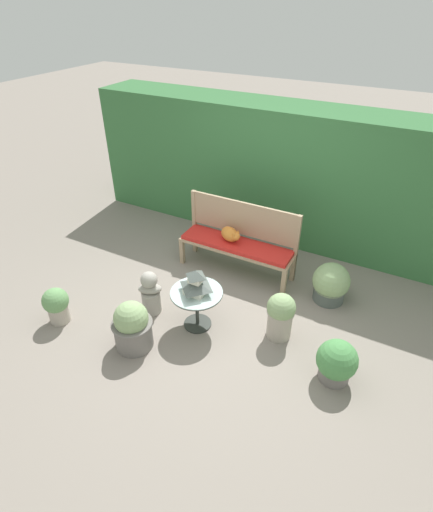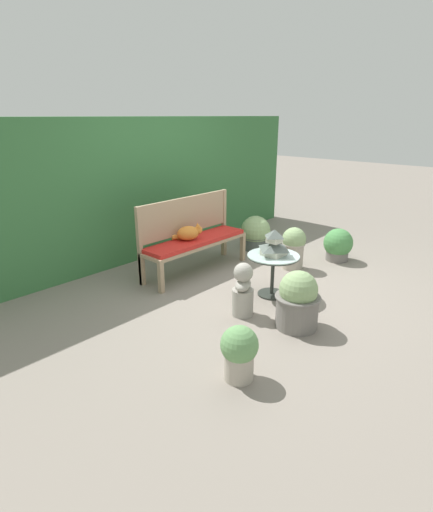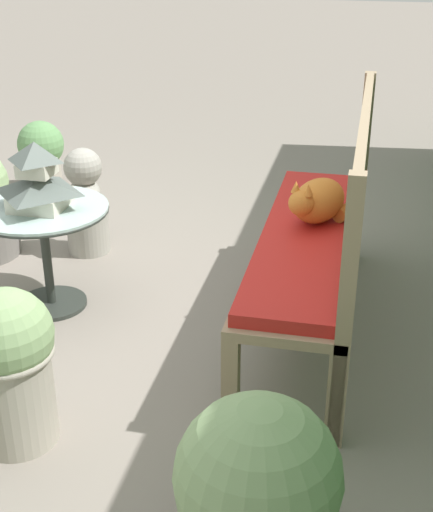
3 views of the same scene
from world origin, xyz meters
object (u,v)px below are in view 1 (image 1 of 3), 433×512
(potted_plant_bench_right, at_px, (280,315))
(potted_plant_bench_left, at_px, (336,362))
(garden_bench, at_px, (236,247))
(potted_plant_table_near, at_px, (331,284))
(patio_table, at_px, (197,299))
(pagoda_birdhouse, at_px, (196,283))
(garden_bust, at_px, (151,293))
(potted_plant_hedge_corner, at_px, (132,326))
(potted_plant_table_far, at_px, (56,305))
(cat, at_px, (230,234))

(potted_plant_bench_right, relative_size, potted_plant_bench_left, 1.23)
(garden_bench, distance_m, potted_plant_bench_right, 1.38)
(potted_plant_table_near, height_order, potted_plant_bench_left, potted_plant_table_near)
(patio_table, distance_m, pagoda_birdhouse, 0.24)
(garden_bust, height_order, potted_plant_bench_right, garden_bust)
(potted_plant_hedge_corner, bearing_deg, potted_plant_table_far, -174.12)
(cat, xyz_separation_m, potted_plant_table_near, (1.48, -0.02, -0.32))
(garden_bench, relative_size, pagoda_birdhouse, 5.20)
(potted_plant_bench_right, xyz_separation_m, potted_plant_hedge_corner, (-1.42, -0.94, -0.03))
(cat, bearing_deg, garden_bust, -82.52)
(potted_plant_bench_right, height_order, potted_plant_bench_left, potted_plant_bench_right)
(patio_table, bearing_deg, pagoda_birdhouse, 0.00)
(patio_table, distance_m, potted_plant_table_near, 1.79)
(potted_plant_hedge_corner, bearing_deg, cat, 81.25)
(cat, relative_size, potted_plant_table_near, 0.66)
(cat, distance_m, potted_plant_table_far, 2.44)
(pagoda_birdhouse, xyz_separation_m, potted_plant_bench_left, (1.69, -0.02, -0.41))
(potted_plant_hedge_corner, height_order, potted_plant_bench_left, potted_plant_hedge_corner)
(potted_plant_table_far, height_order, potted_plant_table_near, potted_plant_table_near)
(cat, distance_m, potted_plant_bench_left, 2.29)
(cat, relative_size, garden_bust, 0.60)
(garden_bust, distance_m, potted_plant_hedge_corner, 0.60)
(potted_plant_table_near, relative_size, potted_plant_bench_left, 1.12)
(cat, height_order, potted_plant_table_near, cat)
(patio_table, height_order, pagoda_birdhouse, pagoda_birdhouse)
(patio_table, height_order, potted_plant_table_far, patio_table)
(patio_table, height_order, potted_plant_hedge_corner, potted_plant_hedge_corner)
(cat, distance_m, pagoda_birdhouse, 1.27)
(cat, relative_size, patio_table, 0.59)
(patio_table, xyz_separation_m, potted_plant_table_far, (-1.55, -0.75, -0.14))
(pagoda_birdhouse, relative_size, potted_plant_hedge_corner, 0.52)
(pagoda_birdhouse, height_order, potted_plant_table_near, pagoda_birdhouse)
(garden_bench, relative_size, potted_plant_bench_left, 3.38)
(patio_table, distance_m, garden_bust, 0.65)
(pagoda_birdhouse, bearing_deg, garden_bust, -174.93)
(garden_bust, bearing_deg, patio_table, -22.84)
(patio_table, relative_size, potted_plant_table_far, 1.29)
(garden_bench, height_order, potted_plant_hedge_corner, potted_plant_hedge_corner)
(potted_plant_hedge_corner, bearing_deg, garden_bust, 106.15)
(potted_plant_bench_right, distance_m, potted_plant_bench_left, 0.81)
(pagoda_birdhouse, bearing_deg, potted_plant_bench_right, 17.60)
(pagoda_birdhouse, distance_m, potted_plant_hedge_corner, 0.87)
(potted_plant_bench_left, bearing_deg, pagoda_birdhouse, 179.48)
(patio_table, xyz_separation_m, garden_bust, (-0.64, -0.06, -0.11))
(garden_bench, bearing_deg, pagoda_birdhouse, -86.62)
(potted_plant_table_far, bearing_deg, cat, 55.71)
(garden_bench, bearing_deg, potted_plant_table_near, 0.17)
(garden_bench, height_order, potted_plant_table_far, same)
(potted_plant_table_far, bearing_deg, garden_bust, 37.30)
(potted_plant_bench_left, bearing_deg, garden_bust, -178.98)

